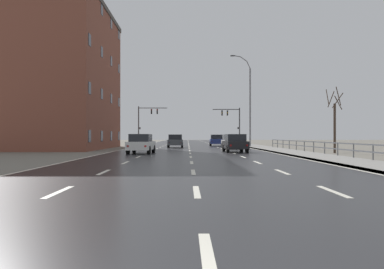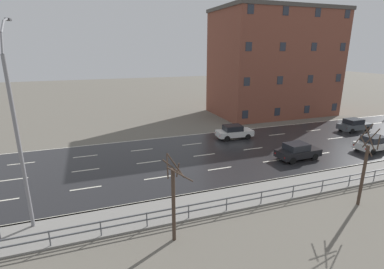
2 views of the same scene
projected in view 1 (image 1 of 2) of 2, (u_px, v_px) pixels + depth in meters
name	position (u px, v px, depth m)	size (l,w,h in m)	color
ground_plane	(189.00, 147.00, 50.64)	(160.00, 160.00, 0.12)	#666056
road_asphalt_strip	(189.00, 145.00, 62.64)	(14.00, 120.00, 0.03)	#232326
sidewalk_right	(241.00, 144.00, 62.75)	(3.00, 120.00, 0.12)	gray
guardrail	(331.00, 146.00, 27.63)	(0.07, 37.64, 1.00)	#515459
street_lamp_midground	(249.00, 102.00, 48.91)	(2.55, 0.24, 11.45)	slate
traffic_signal_right	(233.00, 120.00, 61.08)	(4.26, 0.36, 5.75)	#38383A
traffic_signal_left	(146.00, 119.00, 62.24)	(4.62, 0.36, 6.05)	#38383A
car_near_left	(141.00, 144.00, 31.43)	(2.01, 4.19, 1.57)	silver
car_mid_centre	(235.00, 143.00, 33.98)	(1.96, 4.16, 1.57)	black
car_far_right	(216.00, 140.00, 54.31)	(1.94, 4.15, 1.57)	navy
car_far_left	(231.00, 141.00, 42.79)	(1.90, 4.13, 1.57)	silver
car_distant	(175.00, 141.00, 46.94)	(1.91, 4.14, 1.57)	#474C51
brick_building	(58.00, 78.00, 43.32)	(10.96, 18.08, 15.59)	brown
bare_tree_mid	(335.00, 123.00, 32.48)	(1.40, 1.31, 5.44)	#423328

